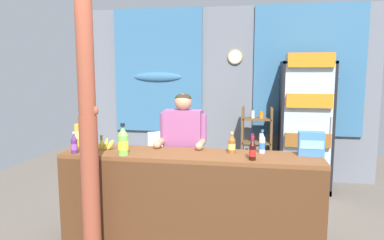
# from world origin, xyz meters

# --- Properties ---
(ground_plane) EXTENTS (8.00, 8.00, 0.00)m
(ground_plane) POSITION_xyz_m (0.00, 1.23, 0.00)
(ground_plane) COLOR #665B51
(back_wall_curtained) EXTENTS (4.91, 0.22, 2.84)m
(back_wall_curtained) POSITION_xyz_m (0.03, 3.12, 1.48)
(back_wall_curtained) COLOR slate
(back_wall_curtained) RESTS_ON ground
(stall_counter) EXTENTS (2.54, 0.54, 1.00)m
(stall_counter) POSITION_xyz_m (-0.09, 0.38, 0.60)
(stall_counter) COLOR brown
(stall_counter) RESTS_ON ground
(timber_post) EXTENTS (0.19, 0.17, 2.80)m
(timber_post) POSITION_xyz_m (-0.93, 0.05, 1.34)
(timber_post) COLOR brown
(timber_post) RESTS_ON ground
(drink_fridge) EXTENTS (0.75, 0.69, 2.05)m
(drink_fridge) POSITION_xyz_m (1.28, 2.63, 1.13)
(drink_fridge) COLOR black
(drink_fridge) RESTS_ON ground
(bottle_shelf_rack) EXTENTS (0.48, 0.28, 1.25)m
(bottle_shelf_rack) POSITION_xyz_m (0.57, 2.73, 0.65)
(bottle_shelf_rack) COLOR brown
(bottle_shelf_rack) RESTS_ON ground
(plastic_lawn_chair) EXTENTS (0.62, 0.62, 0.86)m
(plastic_lawn_chair) POSITION_xyz_m (-0.86, 2.39, 0.49)
(plastic_lawn_chair) COLOR silver
(plastic_lawn_chair) RESTS_ON ground
(shopkeeper) EXTENTS (0.52, 0.42, 1.56)m
(shopkeeper) POSITION_xyz_m (-0.24, 0.91, 0.98)
(shopkeeper) COLOR #28282D
(shopkeeper) RESTS_ON ground
(soda_bottle_lime_soda) EXTENTS (0.10, 0.10, 0.31)m
(soda_bottle_lime_soda) POSITION_xyz_m (-0.71, 0.31, 1.13)
(soda_bottle_lime_soda) COLOR #75C64C
(soda_bottle_lime_soda) RESTS_ON stall_counter
(soda_bottle_iced_tea) EXTENTS (0.07, 0.07, 0.21)m
(soda_bottle_iced_tea) POSITION_xyz_m (0.32, 0.58, 1.09)
(soda_bottle_iced_tea) COLOR brown
(soda_bottle_iced_tea) RESTS_ON stall_counter
(soda_bottle_water) EXTENTS (0.06, 0.06, 0.23)m
(soda_bottle_water) POSITION_xyz_m (0.61, 0.64, 1.10)
(soda_bottle_water) COLOR silver
(soda_bottle_water) RESTS_ON stall_counter
(soda_bottle_cola) EXTENTS (0.06, 0.06, 0.22)m
(soda_bottle_cola) POSITION_xyz_m (0.52, 0.33, 1.09)
(soda_bottle_cola) COLOR black
(soda_bottle_cola) RESTS_ON stall_counter
(soda_bottle_grape_soda) EXTENTS (0.06, 0.06, 0.22)m
(soda_bottle_grape_soda) POSITION_xyz_m (-1.21, 0.29, 1.09)
(soda_bottle_grape_soda) COLOR #56286B
(soda_bottle_grape_soda) RESTS_ON stall_counter
(snack_box_biscuit) EXTENTS (0.24, 0.11, 0.23)m
(snack_box_biscuit) POSITION_xyz_m (1.07, 0.61, 1.11)
(snack_box_biscuit) COLOR #3D75B7
(snack_box_biscuit) RESTS_ON stall_counter
(snack_box_choco_powder) EXTENTS (0.18, 0.14, 0.24)m
(snack_box_choco_powder) POSITION_xyz_m (-1.28, 0.67, 1.12)
(snack_box_choco_powder) COLOR gold
(snack_box_choco_powder) RESTS_ON stall_counter
(banana_bunch) EXTENTS (0.27, 0.06, 0.16)m
(banana_bunch) POSITION_xyz_m (-1.00, 0.48, 1.06)
(banana_bunch) COLOR #DBCC42
(banana_bunch) RESTS_ON stall_counter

